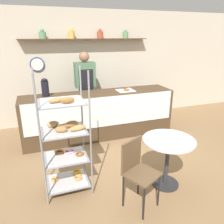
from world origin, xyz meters
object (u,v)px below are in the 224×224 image
(coffee_carafe, at_px, (45,88))
(donut_tray_counter, at_px, (126,90))
(cafe_chair, at_px, (137,166))
(cafe_table, at_px, (168,151))
(pastry_rack, at_px, (66,140))
(person_worker, at_px, (85,87))

(coffee_carafe, distance_m, donut_tray_counter, 1.69)
(coffee_carafe, xyz_separation_m, donut_tray_counter, (1.67, -0.12, -0.16))
(cafe_chair, distance_m, coffee_carafe, 2.51)
(cafe_chair, bearing_deg, coffee_carafe, 85.39)
(cafe_table, relative_size, donut_tray_counter, 2.00)
(coffee_carafe, bearing_deg, cafe_table, -53.62)
(cafe_table, height_order, coffee_carafe, coffee_carafe)
(pastry_rack, distance_m, cafe_chair, 1.01)
(person_worker, distance_m, coffee_carafe, 1.06)
(cafe_chair, relative_size, coffee_carafe, 2.53)
(person_worker, relative_size, cafe_table, 2.39)
(cafe_table, bearing_deg, coffee_carafe, 126.38)
(cafe_table, relative_size, cafe_chair, 0.82)
(cafe_table, bearing_deg, pastry_rack, 164.20)
(pastry_rack, xyz_separation_m, person_worker, (0.78, 2.17, 0.20))
(pastry_rack, bearing_deg, cafe_chair, -36.98)
(person_worker, relative_size, cafe_chair, 1.97)
(person_worker, distance_m, cafe_chair, 2.80)
(pastry_rack, distance_m, person_worker, 2.31)
(pastry_rack, bearing_deg, cafe_table, -15.80)
(donut_tray_counter, bearing_deg, coffee_carafe, 175.83)
(pastry_rack, xyz_separation_m, cafe_table, (1.37, -0.39, -0.22))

